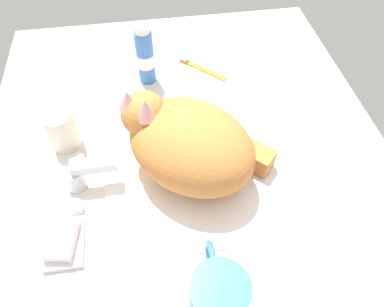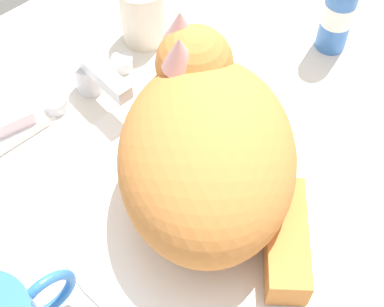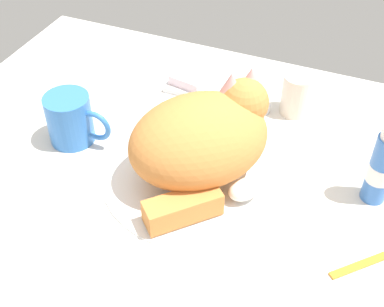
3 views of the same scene
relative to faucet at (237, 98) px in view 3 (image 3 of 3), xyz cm
name	(u,v)px [view 3 (image 3 of 3)]	position (x,y,z in cm)	size (l,w,h in cm)	color
ground_plane	(198,181)	(0.00, -20.59, -4.29)	(110.00, 82.50, 3.00)	silver
sink_basin	(198,173)	(0.00, -20.59, -2.47)	(33.65, 33.65, 0.63)	white
faucet	(237,98)	(0.00, 0.00, 0.00)	(13.22, 9.97, 6.42)	silver
cat	(204,138)	(0.65, -20.12, 5.39)	(29.54, 31.22, 16.74)	#D17F3D
coffee_mug	(71,120)	(-25.16, -20.70, 1.96)	(12.72, 8.36, 9.49)	#3372C6
rinse_cup	(297,94)	(11.00, 3.61, 1.45)	(6.02, 6.02, 8.47)	silver
soap_dish	(188,87)	(-11.76, 2.73, -2.19)	(9.00, 6.40, 1.20)	white
soap_bar	(188,80)	(-11.76, 2.73, -0.55)	(7.11, 4.47, 2.06)	silver
toothpaste_bottle	(382,167)	(28.78, -14.39, 4.07)	(4.15, 4.15, 14.66)	#3870C6
toothbrush	(375,258)	(31.00, -27.38, -2.26)	(10.55, 10.56, 1.60)	orange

